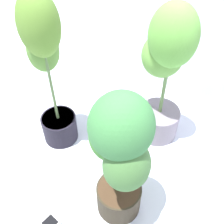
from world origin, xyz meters
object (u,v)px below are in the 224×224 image
potted_plant_front_right (120,152)px  potted_plant_front_left (47,68)px  potted_plant_back_center (165,70)px  hygrometer_box (50,223)px

potted_plant_front_right → potted_plant_front_left: (-0.63, -0.02, 0.07)m
potted_plant_back_center → hygrometer_box: bearing=-78.7°
potted_plant_front_right → hygrometer_box: 0.60m
potted_plant_front_right → potted_plant_back_center: 0.61m
potted_plant_back_center → hygrometer_box: potted_plant_back_center is taller
potted_plant_front_right → potted_plant_front_left: 0.64m
potted_plant_front_right → hygrometer_box: (-0.11, -0.35, -0.47)m
potted_plant_front_left → potted_plant_back_center: size_ratio=1.08×
potted_plant_front_right → potted_plant_back_center: potted_plant_back_center is taller
potted_plant_front_left → potted_plant_back_center: (0.34, 0.55, -0.05)m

